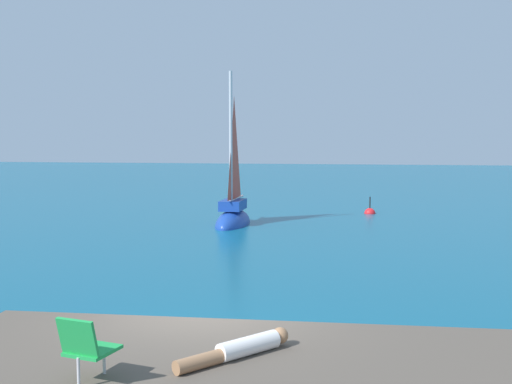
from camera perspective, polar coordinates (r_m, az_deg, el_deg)
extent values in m
plane|color=#0F5675|center=(10.72, -4.58, -16.00)|extent=(160.00, 160.00, 0.00)
cube|color=#504E45|center=(10.75, -8.78, -15.98)|extent=(1.70, 1.43, 0.93)
cube|color=#4E4948|center=(10.26, 2.15, -16.97)|extent=(1.32, 1.32, 0.69)
ellipsoid|color=#193D99|center=(27.68, -2.11, -2.97)|extent=(1.39, 3.85, 1.32)
cube|color=#193D99|center=(27.58, -2.11, -1.17)|extent=(0.95, 1.69, 0.43)
cylinder|color=#B7B7BC|center=(27.07, -2.30, 4.60)|extent=(0.14, 0.14, 5.99)
cylinder|color=#B2B2B7|center=(28.37, -1.74, -0.58)|extent=(0.16, 2.40, 0.11)
pyramid|color=#DB4C38|center=(27.72, -1.99, 4.12)|extent=(0.11, 1.92, 4.55)
cylinder|color=white|center=(8.27, -0.69, -13.77)|extent=(0.76, 0.84, 0.24)
cylinder|color=#9E704C|center=(7.85, -5.07, -15.06)|extent=(0.59, 0.65, 0.18)
sphere|color=#9E704C|center=(8.61, 2.21, -12.87)|extent=(0.22, 0.22, 0.22)
cube|color=green|center=(7.64, -14.59, -13.73)|extent=(0.58, 0.61, 0.04)
cube|color=green|center=(7.37, -15.87, -12.60)|extent=(0.50, 0.25, 0.45)
cylinder|color=silver|center=(7.85, -13.61, -14.53)|extent=(0.04, 0.04, 0.35)
cylinder|color=silver|center=(7.50, -15.80, -15.52)|extent=(0.04, 0.04, 0.35)
sphere|color=red|center=(32.13, 10.28, -1.94)|extent=(0.56, 0.56, 0.56)
cylinder|color=black|center=(32.07, 10.29, -0.96)|extent=(0.06, 0.06, 0.60)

